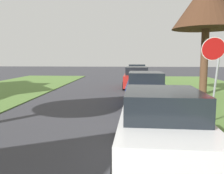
# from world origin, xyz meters

# --- Properties ---
(stop_sign_far) EXTENTS (0.81, 0.68, 2.92)m
(stop_sign_far) POSITION_xyz_m (4.48, 9.91, 2.16)
(stop_sign_far) COLOR #9EA0A5
(stop_sign_far) RESTS_ON grass_verge_right
(street_tree_right_mid_b) EXTENTS (3.94, 3.94, 6.73)m
(street_tree_right_mid_b) POSITION_xyz_m (6.10, 16.24, 5.30)
(street_tree_right_mid_b) COLOR brown
(street_tree_right_mid_b) RESTS_ON grass_verge_right
(parked_sedan_white) EXTENTS (2.06, 4.45, 1.57)m
(parked_sedan_white) POSITION_xyz_m (2.35, 6.91, 0.72)
(parked_sedan_white) COLOR white
(parked_sedan_white) RESTS_ON ground
(parked_sedan_navy) EXTENTS (2.06, 4.45, 1.57)m
(parked_sedan_navy) POSITION_xyz_m (2.43, 13.31, 0.72)
(parked_sedan_navy) COLOR navy
(parked_sedan_navy) RESTS_ON ground
(parked_sedan_red) EXTENTS (2.06, 4.45, 1.57)m
(parked_sedan_red) POSITION_xyz_m (2.20, 19.63, 0.72)
(parked_sedan_red) COLOR red
(parked_sedan_red) RESTS_ON ground
(parked_sedan_silver) EXTENTS (2.06, 4.45, 1.57)m
(parked_sedan_silver) POSITION_xyz_m (2.44, 26.08, 0.72)
(parked_sedan_silver) COLOR #BCBCC1
(parked_sedan_silver) RESTS_ON ground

